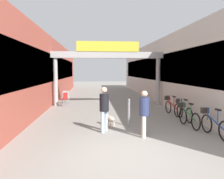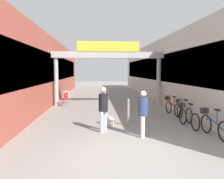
# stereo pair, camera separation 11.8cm
# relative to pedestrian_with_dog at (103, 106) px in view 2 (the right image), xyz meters

# --- Properties ---
(ground_plane) EXTENTS (80.00, 80.00, 0.00)m
(ground_plane) POSITION_rel_pedestrian_with_dog_xyz_m (0.56, -2.18, -0.95)
(ground_plane) COLOR gray
(storefront_left) EXTENTS (3.00, 26.00, 4.43)m
(storefront_left) POSITION_rel_pedestrian_with_dog_xyz_m (-4.54, 8.82, 1.27)
(storefront_left) COLOR #B25142
(storefront_left) RESTS_ON ground_plane
(storefront_right) EXTENTS (3.00, 26.00, 4.43)m
(storefront_right) POSITION_rel_pedestrian_with_dog_xyz_m (5.65, 8.82, 1.27)
(storefront_right) COLOR beige
(storefront_right) RESTS_ON ground_plane
(arcade_sign_gateway) EXTENTS (7.40, 0.47, 4.11)m
(arcade_sign_gateway) POSITION_rel_pedestrian_with_dog_xyz_m (0.56, 6.26, 1.98)
(arcade_sign_gateway) COLOR #B2B2B2
(arcade_sign_gateway) RESTS_ON ground_plane
(pedestrian_with_dog) EXTENTS (0.47, 0.47, 1.66)m
(pedestrian_with_dog) POSITION_rel_pedestrian_with_dog_xyz_m (0.00, 0.00, 0.00)
(pedestrian_with_dog) COLOR #A5BFE0
(pedestrian_with_dog) RESTS_ON ground_plane
(pedestrian_companion) EXTENTS (0.43, 0.43, 1.59)m
(pedestrian_companion) POSITION_rel_pedestrian_with_dog_xyz_m (1.32, -0.74, -0.05)
(pedestrian_companion) COLOR silver
(pedestrian_companion) RESTS_ON ground_plane
(dog_on_leash) EXTENTS (0.51, 0.68, 0.48)m
(dog_on_leash) POSITION_rel_pedestrian_with_dog_xyz_m (0.25, 0.90, -0.65)
(dog_on_leash) COLOR beige
(dog_on_leash) RESTS_ON ground_plane
(bicycle_blue_nearest) EXTENTS (0.46, 1.69, 0.98)m
(bicycle_blue_nearest) POSITION_rel_pedestrian_with_dog_xyz_m (3.74, -0.82, -0.51)
(bicycle_blue_nearest) COLOR black
(bicycle_blue_nearest) RESTS_ON ground_plane
(bicycle_green_second) EXTENTS (0.46, 1.69, 0.98)m
(bicycle_green_second) POSITION_rel_pedestrian_with_dog_xyz_m (3.41, 0.49, -0.51)
(bicycle_green_second) COLOR black
(bicycle_green_second) RESTS_ON ground_plane
(bicycle_silver_third) EXTENTS (0.46, 1.69, 0.98)m
(bicycle_silver_third) POSITION_rel_pedestrian_with_dog_xyz_m (3.72, 1.68, -0.51)
(bicycle_silver_third) COLOR black
(bicycle_silver_third) RESTS_ON ground_plane
(bicycle_red_farthest) EXTENTS (0.46, 1.69, 0.98)m
(bicycle_red_farthest) POSITION_rel_pedestrian_with_dog_xyz_m (3.61, 2.86, -0.51)
(bicycle_red_farthest) COLOR black
(bicycle_red_farthest) RESTS_ON ground_plane
(bollard_post_metal) EXTENTS (0.10, 0.10, 1.13)m
(bollard_post_metal) POSITION_rel_pedestrian_with_dog_xyz_m (1.04, 0.75, -0.38)
(bollard_post_metal) COLOR gray
(bollard_post_metal) RESTS_ON ground_plane
(cafe_chair_red_nearer) EXTENTS (0.54, 0.54, 0.89)m
(cafe_chair_red_nearer) POSITION_rel_pedestrian_with_dog_xyz_m (-2.22, 5.91, -0.41)
(cafe_chair_red_nearer) COLOR gray
(cafe_chair_red_nearer) RESTS_ON ground_plane
(cafe_chair_aluminium_farther) EXTENTS (0.43, 0.43, 0.89)m
(cafe_chair_aluminium_farther) POSITION_rel_pedestrian_with_dog_xyz_m (-2.25, 7.06, -0.41)
(cafe_chair_aluminium_farther) COLOR gray
(cafe_chair_aluminium_farther) RESTS_ON ground_plane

